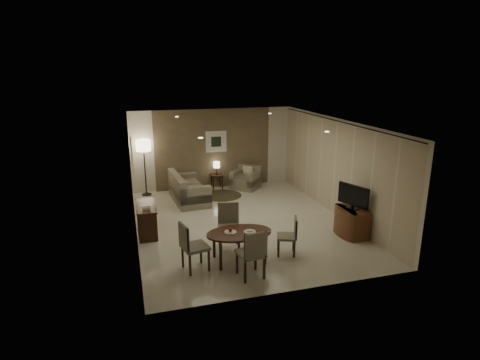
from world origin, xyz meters
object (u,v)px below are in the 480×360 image
object	(u,v)px
chair_near	(250,253)
chair_left	(195,246)
dining_table	(239,246)
chair_far	(229,227)
armchair	(246,178)
sofa	(189,187)
floor_lamp	(145,168)
side_table	(217,182)
console_desk	(147,220)
chair_right	(286,236)
tv_cabinet	(352,222)

from	to	relation	value
chair_near	chair_left	world-z (taller)	chair_left
dining_table	chair_far	xyz separation A→B (m)	(-0.06, 0.65, 0.19)
dining_table	armchair	bearing A→B (deg)	71.64
sofa	floor_lamp	size ratio (longest dim) A/B	1.02
side_table	console_desk	bearing A→B (deg)	-128.05
chair_right	side_table	distance (m)	5.29
chair_far	sofa	distance (m)	3.64
chair_far	chair_left	xyz separation A→B (m)	(-0.91, -0.76, -0.01)
side_table	chair_left	bearing A→B (deg)	-107.37
floor_lamp	tv_cabinet	bearing A→B (deg)	-45.04
console_desk	side_table	xyz separation A→B (m)	(2.54, 3.25, -0.13)
chair_right	side_table	bearing A→B (deg)	-155.50
chair_near	armchair	distance (m)	6.00
chair_left	sofa	world-z (taller)	chair_left
console_desk	armchair	bearing A→B (deg)	40.74
dining_table	chair_near	xyz separation A→B (m)	(0.03, -0.71, 0.18)
console_desk	chair_left	world-z (taller)	chair_left
chair_right	console_desk	bearing A→B (deg)	-104.34
tv_cabinet	chair_right	world-z (taller)	chair_right
chair_right	armchair	xyz separation A→B (m)	(0.58, 5.04, -0.05)
dining_table	side_table	xyz separation A→B (m)	(0.72, 5.29, -0.08)
chair_far	tv_cabinet	bearing A→B (deg)	9.43
armchair	side_table	distance (m)	1.00
sofa	side_table	size ratio (longest dim) A/B	3.73
chair_left	sofa	size ratio (longest dim) A/B	0.55
chair_left	side_table	xyz separation A→B (m)	(1.69, 5.41, -0.27)
tv_cabinet	dining_table	size ratio (longest dim) A/B	0.64
chair_far	sofa	xyz separation A→B (m)	(-0.34, 3.63, -0.08)
chair_left	chair_right	size ratio (longest dim) A/B	1.20
side_table	chair_right	bearing A→B (deg)	-85.93
armchair	floor_lamp	size ratio (longest dim) A/B	0.47
chair_left	chair_right	world-z (taller)	chair_left
chair_far	side_table	world-z (taller)	chair_far
console_desk	chair_far	size ratio (longest dim) A/B	1.15
chair_left	side_table	distance (m)	5.67
armchair	floor_lamp	distance (m)	3.37
tv_cabinet	chair_far	distance (m)	3.13
chair_near	sofa	world-z (taller)	chair_near
chair_left	console_desk	bearing A→B (deg)	8.88
console_desk	dining_table	xyz separation A→B (m)	(1.82, -2.04, -0.04)
chair_far	armchair	distance (m)	4.75
tv_cabinet	dining_table	world-z (taller)	tv_cabinet
chair_near	sofa	size ratio (longest dim) A/B	0.55
console_desk	chair_far	distance (m)	2.26
console_desk	tv_cabinet	size ratio (longest dim) A/B	1.33
sofa	console_desk	bearing A→B (deg)	142.92
chair_far	chair_left	bearing A→B (deg)	-128.81
sofa	chair_near	bearing A→B (deg)	-179.60
sofa	floor_lamp	distance (m)	1.66
tv_cabinet	chair_left	world-z (taller)	chair_left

